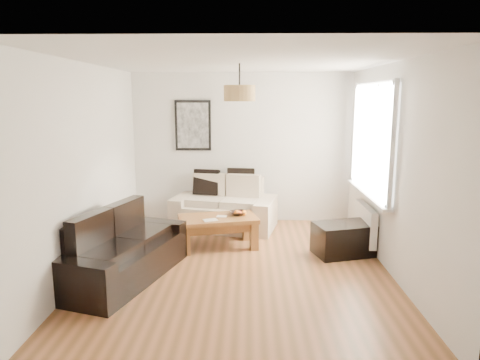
{
  "coord_description": "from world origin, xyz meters",
  "views": [
    {
      "loc": [
        0.13,
        -5.3,
        2.18
      ],
      "look_at": [
        0.0,
        0.6,
        1.05
      ],
      "focal_mm": 32.4,
      "sensor_mm": 36.0,
      "label": 1
    }
  ],
  "objects_px": {
    "sofa_leather": "(121,247)",
    "coffee_table": "(218,232)",
    "loveseat_cream": "(224,204)",
    "ottoman": "(343,239)"
  },
  "relations": [
    {
      "from": "coffee_table",
      "to": "ottoman",
      "type": "bearing_deg",
      "value": -8.65
    },
    {
      "from": "loveseat_cream",
      "to": "ottoman",
      "type": "relative_size",
      "value": 2.13
    },
    {
      "from": "loveseat_cream",
      "to": "sofa_leather",
      "type": "bearing_deg",
      "value": -105.43
    },
    {
      "from": "coffee_table",
      "to": "ottoman",
      "type": "xyz_separation_m",
      "value": [
        1.78,
        -0.27,
        -0.01
      ]
    },
    {
      "from": "coffee_table",
      "to": "sofa_leather",
      "type": "bearing_deg",
      "value": -134.05
    },
    {
      "from": "loveseat_cream",
      "to": "ottoman",
      "type": "distance_m",
      "value": 2.15
    },
    {
      "from": "loveseat_cream",
      "to": "ottoman",
      "type": "bearing_deg",
      "value": -22.62
    },
    {
      "from": "sofa_leather",
      "to": "coffee_table",
      "type": "height_order",
      "value": "sofa_leather"
    },
    {
      "from": "ottoman",
      "to": "sofa_leather",
      "type": "bearing_deg",
      "value": -163.28
    },
    {
      "from": "sofa_leather",
      "to": "ottoman",
      "type": "bearing_deg",
      "value": -55.77
    }
  ]
}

